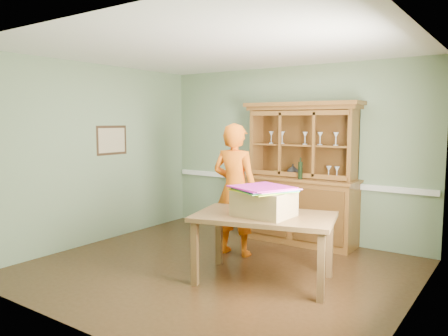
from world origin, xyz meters
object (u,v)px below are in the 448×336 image
Objects in this scene: person at (235,190)px; china_hutch at (299,193)px; dining_table at (264,223)px; cardboard_box at (264,203)px.

china_hutch is at bearing -117.97° from person.
china_hutch is 1.20m from person.
china_hutch is 1.21× the size of dining_table.
person reaches higher than cardboard_box.
china_hutch reaches higher than dining_table.
china_hutch is at bearing 87.55° from dining_table.
person is at bearing 126.55° from dining_table.
person reaches higher than dining_table.
dining_table is at bearing 115.04° from cardboard_box.
china_hutch reaches higher than person.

